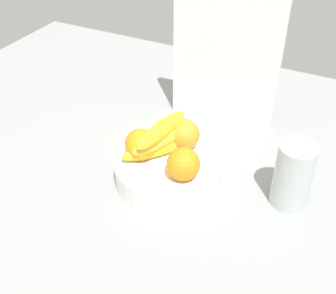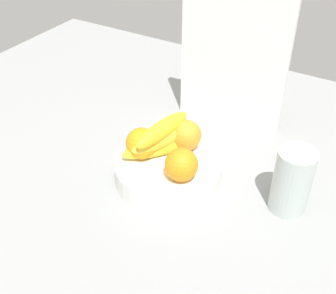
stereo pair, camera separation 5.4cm
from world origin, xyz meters
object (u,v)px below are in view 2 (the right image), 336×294
(thermos_tumbler, at_px, (292,181))
(cutting_board, at_px, (233,62))
(orange_front_left, at_px, (181,165))
(orange_center, at_px, (142,143))
(orange_front_right, at_px, (186,135))
(banana_bunch, at_px, (161,138))
(fruit_bowl, at_px, (168,170))

(thermos_tumbler, bearing_deg, cutting_board, 135.90)
(orange_front_left, bearing_deg, orange_center, 169.93)
(orange_front_right, bearing_deg, banana_bunch, -128.80)
(orange_front_right, height_order, cutting_board, cutting_board)
(orange_front_left, xyz_separation_m, orange_center, (-0.11, 0.02, 0.00))
(orange_center, xyz_separation_m, banana_bunch, (0.03, 0.03, 0.01))
(orange_front_right, relative_size, thermos_tumbler, 0.49)
(cutting_board, xyz_separation_m, thermos_tumbler, (0.25, -0.24, -0.11))
(banana_bunch, bearing_deg, orange_center, -135.84)
(banana_bunch, distance_m, thermos_tumbler, 0.30)
(fruit_bowl, height_order, cutting_board, cutting_board)
(orange_center, bearing_deg, fruit_bowl, 13.18)
(orange_center, bearing_deg, cutting_board, 76.08)
(banana_bunch, bearing_deg, thermos_tumbler, 6.96)
(fruit_bowl, height_order, orange_front_left, orange_front_left)
(thermos_tumbler, bearing_deg, orange_center, -168.34)
(fruit_bowl, relative_size, cutting_board, 0.68)
(orange_front_left, bearing_deg, thermos_tumbler, 22.37)
(fruit_bowl, distance_m, cutting_board, 0.33)
(orange_front_left, distance_m, thermos_tumbler, 0.23)
(orange_front_left, relative_size, orange_front_right, 1.00)
(orange_front_left, relative_size, cutting_board, 0.20)
(fruit_bowl, relative_size, orange_front_right, 3.37)
(thermos_tumbler, bearing_deg, fruit_bowl, -168.68)
(fruit_bowl, relative_size, banana_bunch, 1.36)
(cutting_board, bearing_deg, thermos_tumbler, -47.81)
(fruit_bowl, xyz_separation_m, cutting_board, (0.02, 0.30, 0.15))
(orange_front_left, xyz_separation_m, thermos_tumbler, (0.21, 0.09, -0.02))
(fruit_bowl, bearing_deg, thermos_tumbler, 11.32)
(orange_front_left, distance_m, cutting_board, 0.34)
(banana_bunch, xyz_separation_m, cutting_board, (0.04, 0.28, 0.08))
(orange_center, xyz_separation_m, cutting_board, (0.08, 0.31, 0.09))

